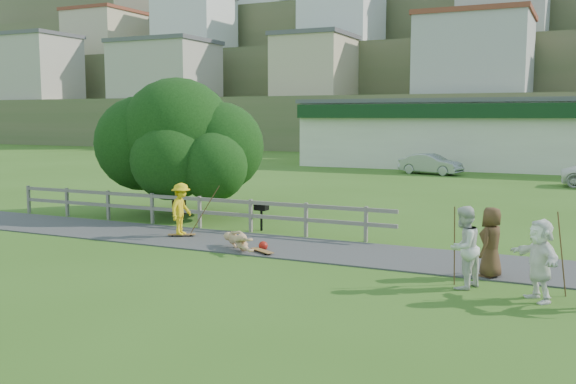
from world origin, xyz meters
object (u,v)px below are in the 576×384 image
(spectator_a, at_px, (463,247))
(tree, at_px, (178,161))
(skater_fallen, at_px, (239,241))
(spectator_d, at_px, (540,260))
(bbq, at_px, (261,217))
(spectator_c, at_px, (491,243))
(car_silver, at_px, (431,164))
(skater_rider, at_px, (181,212))

(spectator_a, height_order, tree, tree)
(skater_fallen, xyz_separation_m, spectator_a, (6.51, -1.39, 0.63))
(skater_fallen, relative_size, tree, 0.23)
(skater_fallen, bearing_deg, tree, 85.89)
(spectator_d, relative_size, bbq, 1.89)
(spectator_a, bearing_deg, spectator_c, -179.01)
(car_silver, xyz_separation_m, tree, (-5.17, -21.59, 1.43))
(tree, bearing_deg, bbq, -22.27)
(skater_rider, xyz_separation_m, spectator_d, (10.78, -2.75, 0.05))
(spectator_d, distance_m, tree, 15.30)
(car_silver, bearing_deg, spectator_a, -152.94)
(spectator_a, relative_size, tree, 0.26)
(spectator_a, relative_size, bbq, 2.03)
(skater_rider, distance_m, skater_fallen, 2.90)
(skater_rider, distance_m, spectator_a, 9.48)
(spectator_a, height_order, spectator_d, spectator_a)
(spectator_a, distance_m, car_silver, 28.88)
(spectator_a, height_order, spectator_c, spectator_a)
(car_silver, bearing_deg, skater_rider, -171.83)
(skater_fallen, bearing_deg, car_silver, 39.21)
(spectator_a, xyz_separation_m, car_silver, (-6.87, 28.05, -0.25))
(skater_fallen, relative_size, car_silver, 0.40)
(skater_fallen, distance_m, spectator_c, 6.97)
(spectator_d, bearing_deg, skater_fallen, -136.80)
(spectator_d, relative_size, tree, 0.25)
(skater_rider, bearing_deg, spectator_a, -110.84)
(tree, bearing_deg, spectator_d, -26.48)
(spectator_d, distance_m, car_silver, 29.63)
(spectator_c, relative_size, car_silver, 0.41)
(skater_fallen, xyz_separation_m, bbq, (-0.91, 3.18, 0.16))
(skater_fallen, relative_size, bbq, 1.78)
(spectator_c, bearing_deg, tree, -98.69)
(spectator_d, height_order, car_silver, spectator_d)
(spectator_c, height_order, tree, tree)
(spectator_d, height_order, tree, tree)
(spectator_d, xyz_separation_m, car_silver, (-8.48, 28.39, -0.19))
(bbq, bearing_deg, skater_rider, -128.93)
(skater_fallen, xyz_separation_m, car_silver, (-0.36, 26.66, 0.38))
(skater_rider, xyz_separation_m, car_silver, (2.30, 25.63, -0.14))
(skater_fallen, height_order, spectator_c, spectator_c)
(car_silver, distance_m, tree, 22.24)
(skater_fallen, relative_size, spectator_c, 0.96)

